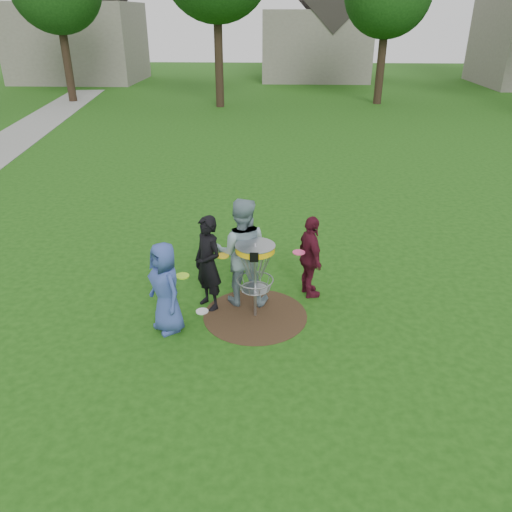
{
  "coord_description": "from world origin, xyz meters",
  "views": [
    {
      "loc": [
        0.35,
        -7.31,
        4.7
      ],
      "look_at": [
        0.0,
        0.3,
        1.0
      ],
      "focal_mm": 35.0,
      "sensor_mm": 36.0,
      "label": 1
    }
  ],
  "objects_px": {
    "player_blue": "(166,288)",
    "player_maroon": "(310,257)",
    "player_grey": "(242,252)",
    "player_black": "(208,263)",
    "disc_golf_basket": "(255,263)"
  },
  "relations": [
    {
      "from": "player_blue",
      "to": "player_maroon",
      "type": "xyz_separation_m",
      "value": [
        2.37,
        1.22,
        0.0
      ]
    },
    {
      "from": "player_black",
      "to": "player_grey",
      "type": "bearing_deg",
      "value": 68.14
    },
    {
      "from": "player_black",
      "to": "player_maroon",
      "type": "bearing_deg",
      "value": 62.42
    },
    {
      "from": "player_black",
      "to": "disc_golf_basket",
      "type": "relative_size",
      "value": 1.24
    },
    {
      "from": "player_black",
      "to": "player_blue",
      "type": "bearing_deg",
      "value": -81.81
    },
    {
      "from": "player_black",
      "to": "player_grey",
      "type": "relative_size",
      "value": 0.87
    },
    {
      "from": "player_black",
      "to": "player_maroon",
      "type": "xyz_separation_m",
      "value": [
        1.78,
        0.49,
        -0.08
      ]
    },
    {
      "from": "player_blue",
      "to": "player_black",
      "type": "bearing_deg",
      "value": 101.09
    },
    {
      "from": "player_blue",
      "to": "disc_golf_basket",
      "type": "height_order",
      "value": "player_blue"
    },
    {
      "from": "player_black",
      "to": "player_grey",
      "type": "distance_m",
      "value": 0.62
    },
    {
      "from": "player_blue",
      "to": "player_grey",
      "type": "xyz_separation_m",
      "value": [
        1.15,
        0.95,
        0.21
      ]
    },
    {
      "from": "player_grey",
      "to": "player_maroon",
      "type": "bearing_deg",
      "value": -166.87
    },
    {
      "from": "player_grey",
      "to": "player_maroon",
      "type": "distance_m",
      "value": 1.26
    },
    {
      "from": "player_black",
      "to": "player_maroon",
      "type": "distance_m",
      "value": 1.85
    },
    {
      "from": "player_blue",
      "to": "player_grey",
      "type": "bearing_deg",
      "value": 89.37
    }
  ]
}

